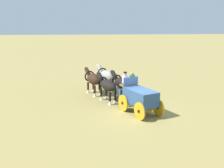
{
  "coord_description": "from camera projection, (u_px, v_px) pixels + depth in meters",
  "views": [
    {
      "loc": [
        -17.61,
        3.55,
        6.27
      ],
      "look_at": [
        3.97,
        1.59,
        1.2
      ],
      "focal_mm": 43.54,
      "sensor_mm": 36.0,
      "label": 1
    }
  ],
  "objects": [
    {
      "name": "show_wagon",
      "position": [
        139.0,
        97.0,
        18.71
      ],
      "size": [
        5.38,
        2.99,
        2.7
      ],
      "color": "#2D4C7A",
      "rests_on": "ground"
    },
    {
      "name": "ground_plane",
      "position": [
        140.0,
        113.0,
        18.82
      ],
      "size": [
        220.0,
        220.0,
        0.0
      ],
      "primitive_type": "plane",
      "color": "#9E8C4C"
    },
    {
      "name": "draft_horse_rear_near",
      "position": [
        107.0,
        86.0,
        21.33
      ],
      "size": [
        3.0,
        1.73,
        2.14
      ],
      "color": "black",
      "rests_on": "ground"
    },
    {
      "name": "draft_horse_lead_near",
      "position": [
        93.0,
        79.0,
        23.52
      ],
      "size": [
        2.9,
        1.72,
        2.17
      ],
      "color": "#331E14",
      "rests_on": "ground"
    },
    {
      "name": "draft_horse_lead_off",
      "position": [
        106.0,
        76.0,
        24.1
      ],
      "size": [
        3.03,
        1.79,
        2.31
      ],
      "color": "#9E998E",
      "rests_on": "ground"
    },
    {
      "name": "draft_horse_rear_off",
      "position": [
        121.0,
        84.0,
        21.92
      ],
      "size": [
        2.93,
        1.71,
        2.18
      ],
      "color": "black",
      "rests_on": "ground"
    }
  ]
}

